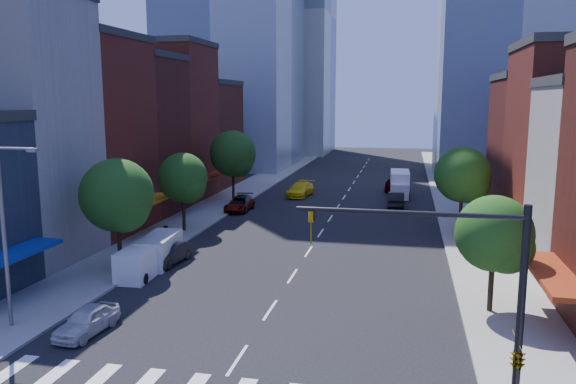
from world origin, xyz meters
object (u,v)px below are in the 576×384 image
parked_car_third (239,205)px  cargo_van_far (159,250)px  cargo_van_near (141,262)px  traffic_car_oncoming (396,200)px  traffic_car_far (392,185)px  box_truck (400,185)px  pedestrian_far (165,237)px  parked_car_rear (241,203)px  parked_car_second (169,254)px  taxi (300,189)px  parked_car_front (87,321)px

parked_car_third → cargo_van_far: 18.90m
cargo_van_near → traffic_car_oncoming: size_ratio=0.98×
traffic_car_oncoming → cargo_van_far: bearing=56.6°
traffic_car_far → box_truck: (0.91, -3.53, 0.56)m
pedestrian_far → parked_car_third: bearing=-163.0°
cargo_van_far → parked_car_rear: bearing=84.1°
parked_car_rear → traffic_car_far: 21.39m
parked_car_rear → parked_car_second: bearing=-93.8°
taxi → pedestrian_far: pedestrian_far is taller
cargo_van_far → box_truck: 35.15m
taxi → traffic_car_oncoming: bearing=-15.3°
parked_car_front → parked_car_rear: 31.06m
parked_car_second → parked_car_rear: size_ratio=0.86×
pedestrian_far → parked_car_second: bearing=49.3°
taxi → pedestrian_far: bearing=-95.6°
taxi → box_truck: box_truck is taller
cargo_van_far → box_truck: (15.74, 31.43, 0.35)m
taxi → parked_car_third: bearing=-107.4°
pedestrian_far → parked_car_rear: bearing=-162.8°
parked_car_rear → traffic_car_far: (14.84, 15.40, 0.07)m
parked_car_second → pedestrian_far: pedestrian_far is taller
parked_car_second → cargo_van_near: (-0.66, -2.93, 0.26)m
parked_car_second → traffic_car_far: 37.49m
box_truck → pedestrian_far: box_truck is taller
parked_car_front → parked_car_rear: (-1.55, 31.02, 0.07)m
parked_car_third → parked_car_rear: bearing=91.1°
parked_car_second → parked_car_front: bearing=-80.1°
parked_car_third → traffic_car_oncoming: bearing=21.1°
parked_car_third → pedestrian_far: 15.63m
traffic_car_far → pedestrian_far: size_ratio=2.59×
taxi → pedestrian_far: 26.19m
cargo_van_near → box_truck: (15.74, 34.11, 0.38)m
cargo_van_near → traffic_car_oncoming: (15.46, 27.21, -0.18)m
parked_car_front → box_truck: size_ratio=0.54×
parked_car_rear → box_truck: box_truck is taller
parked_car_second → parked_car_rear: bearing=97.5°
cargo_van_near → parked_car_third: bearing=87.0°
parked_car_second → taxi: 28.91m
traffic_car_far → box_truck: size_ratio=0.65×
traffic_car_oncoming → box_truck: box_truck is taller
parked_car_front → pedestrian_far: 14.99m
parked_car_rear → cargo_van_near: cargo_van_near is taller
parked_car_front → cargo_van_near: 8.93m
parked_car_second → cargo_van_near: bearing=-97.1°
parked_car_rear → traffic_car_oncoming: size_ratio=1.04×
parked_car_front → traffic_car_oncoming: size_ratio=0.81×
cargo_van_far → traffic_car_oncoming: (15.45, 24.54, -0.21)m
cargo_van_far → pedestrian_far: (-1.01, 3.31, 0.05)m
parked_car_front → cargo_van_far: cargo_van_far is taller
cargo_van_near → traffic_car_oncoming: 31.30m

